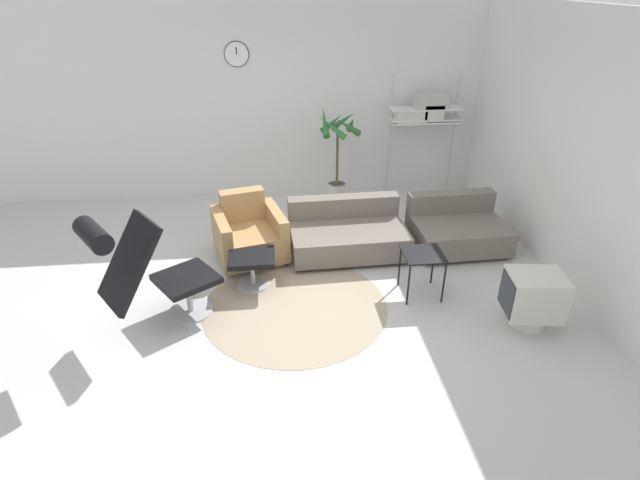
% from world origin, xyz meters
% --- Properties ---
extents(ground_plane, '(12.00, 12.00, 0.00)m').
position_xyz_m(ground_plane, '(0.00, 0.00, 0.00)').
color(ground_plane, silver).
extents(wall_back, '(12.00, 0.09, 2.80)m').
position_xyz_m(wall_back, '(-0.00, 2.80, 1.40)').
color(wall_back, silver).
rests_on(wall_back, ground_plane).
extents(wall_right, '(0.06, 12.00, 2.80)m').
position_xyz_m(wall_right, '(2.91, 0.00, 1.40)').
color(wall_right, silver).
rests_on(wall_right, ground_plane).
extents(round_rug, '(1.91, 1.91, 0.01)m').
position_xyz_m(round_rug, '(-0.07, -0.34, 0.00)').
color(round_rug, tan).
rests_on(round_rug, ground_plane).
extents(lounge_chair, '(1.19, 1.04, 1.22)m').
position_xyz_m(lounge_chair, '(-1.45, -0.54, 0.70)').
color(lounge_chair, '#BCBCC1').
rests_on(lounge_chair, ground_plane).
extents(ottoman, '(0.50, 0.42, 0.37)m').
position_xyz_m(ottoman, '(-0.51, 0.12, 0.28)').
color(ottoman, '#BCBCC1').
rests_on(ottoman, ground_plane).
extents(armchair_red, '(0.94, 0.96, 0.75)m').
position_xyz_m(armchair_red, '(-0.55, 0.77, 0.28)').
color(armchair_red, silver).
rests_on(armchair_red, ground_plane).
extents(couch_low, '(1.42, 0.93, 0.60)m').
position_xyz_m(couch_low, '(0.64, 0.78, 0.22)').
color(couch_low, black).
rests_on(couch_low, ground_plane).
extents(couch_second, '(1.14, 0.92, 0.60)m').
position_xyz_m(couch_second, '(2.02, 0.77, 0.22)').
color(couch_second, black).
rests_on(couch_second, ground_plane).
extents(side_table, '(0.41, 0.41, 0.49)m').
position_xyz_m(side_table, '(1.27, -0.24, 0.43)').
color(side_table, black).
rests_on(side_table, ground_plane).
extents(crt_television, '(0.57, 0.48, 0.57)m').
position_xyz_m(crt_television, '(2.16, -0.88, 0.32)').
color(crt_television, beige).
rests_on(crt_television, ground_plane).
extents(potted_plant, '(0.64, 0.63, 1.43)m').
position_xyz_m(potted_plant, '(0.70, 2.21, 0.69)').
color(potted_plant, silver).
rests_on(potted_plant, ground_plane).
extents(shelf_unit, '(1.04, 0.28, 1.80)m').
position_xyz_m(shelf_unit, '(2.00, 2.47, 1.28)').
color(shelf_unit, '#BCBCC1').
rests_on(shelf_unit, ground_plane).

